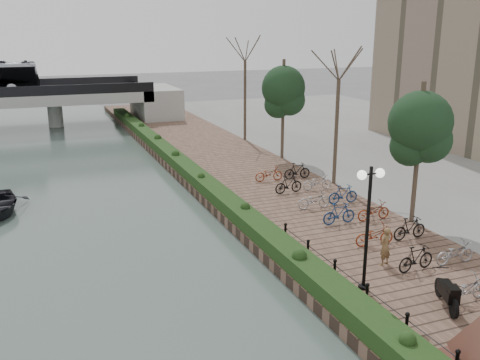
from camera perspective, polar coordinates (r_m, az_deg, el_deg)
promenade at (r=31.45m, az=2.27°, el=-0.78°), size 8.00×75.00×0.50m
inland_pavement at (r=40.44m, az=23.54°, el=1.63°), size 24.00×75.00×0.50m
hedge at (r=32.45m, az=-5.00°, el=0.69°), size 1.10×56.00×0.60m
chain_fence at (r=17.52m, az=15.27°, el=-13.20°), size 0.10×14.10×0.70m
lamppost at (r=18.26m, az=13.62°, el=-2.19°), size 1.02×0.32×4.37m
motorcycle at (r=18.81m, az=21.21°, el=-11.01°), size 1.18×1.79×1.08m
pedestrian at (r=21.14m, az=15.22°, el=-6.84°), size 0.63×0.50×1.51m
bicycle_parking at (r=25.51m, az=12.34°, el=-3.41°), size 2.40×17.32×1.00m
street_trees at (r=28.47m, az=13.71°, el=4.16°), size 3.20×37.12×6.80m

